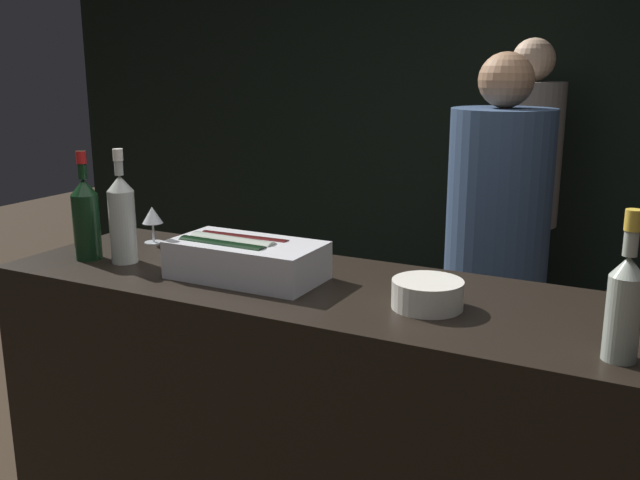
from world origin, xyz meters
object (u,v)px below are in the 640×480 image
object	(u,v)px
rose_wine_bottle	(625,301)
red_wine_bottle_burgundy	(86,216)
person_blond_tee	(496,242)
bowl_white	(427,293)
person_in_hoodie	(525,190)
white_wine_bottle	(122,216)
wine_glass	(152,217)
ice_bin_with_bottles	(243,257)

from	to	relation	value
rose_wine_bottle	red_wine_bottle_burgundy	xyz separation A→B (m)	(-1.57, 0.08, 0.01)
red_wine_bottle_burgundy	person_blond_tee	xyz separation A→B (m)	(1.02, 1.16, -0.22)
red_wine_bottle_burgundy	rose_wine_bottle	bearing A→B (deg)	-2.83
bowl_white	rose_wine_bottle	bearing A→B (deg)	-15.24
person_in_hoodie	person_blond_tee	distance (m)	0.91
white_wine_bottle	person_in_hoodie	distance (m)	2.20
bowl_white	white_wine_bottle	xyz separation A→B (m)	(-0.98, -0.03, 0.11)
bowl_white	white_wine_bottle	size ratio (longest dim) A/B	0.51
rose_wine_bottle	red_wine_bottle_burgundy	distance (m)	1.58
rose_wine_bottle	person_blond_tee	bearing A→B (deg)	114.24
bowl_white	red_wine_bottle_burgundy	bearing A→B (deg)	-177.47
wine_glass	white_wine_bottle	size ratio (longest dim) A/B	0.36
ice_bin_with_bottles	white_wine_bottle	size ratio (longest dim) A/B	1.23
wine_glass	person_in_hoodie	bearing A→B (deg)	63.89
rose_wine_bottle	person_blond_tee	size ratio (longest dim) A/B	0.20
person_in_hoodie	rose_wine_bottle	bearing A→B (deg)	89.89
person_blond_tee	white_wine_bottle	bearing A→B (deg)	61.16
rose_wine_bottle	person_in_hoodie	distance (m)	2.24
rose_wine_bottle	person_in_hoodie	size ratio (longest dim) A/B	0.19
red_wine_bottle_burgundy	ice_bin_with_bottles	bearing A→B (deg)	5.54
ice_bin_with_bottles	white_wine_bottle	xyz separation A→B (m)	(-0.42, -0.03, 0.08)
ice_bin_with_bottles	wine_glass	xyz separation A→B (m)	(-0.50, 0.20, 0.03)
white_wine_bottle	red_wine_bottle_burgundy	world-z (taller)	white_wine_bottle
white_wine_bottle	person_blond_tee	xyz separation A→B (m)	(0.89, 1.14, -0.23)
wine_glass	red_wine_bottle_burgundy	xyz separation A→B (m)	(-0.05, -0.26, 0.04)
bowl_white	red_wine_bottle_burgundy	xyz separation A→B (m)	(-1.11, -0.05, 0.10)
bowl_white	white_wine_bottle	bearing A→B (deg)	-178.45
wine_glass	person_in_hoodie	distance (m)	2.02
ice_bin_with_bottles	person_in_hoodie	bearing A→B (deg)	79.17
bowl_white	person_blond_tee	bearing A→B (deg)	94.73
bowl_white	person_blond_tee	distance (m)	1.12
white_wine_bottle	person_in_hoodie	xyz separation A→B (m)	(0.81, 2.04, -0.17)
red_wine_bottle_burgundy	person_in_hoodie	size ratio (longest dim) A/B	0.20
red_wine_bottle_burgundy	person_in_hoodie	distance (m)	2.27
wine_glass	ice_bin_with_bottles	bearing A→B (deg)	-21.89
white_wine_bottle	person_blond_tee	distance (m)	1.46
ice_bin_with_bottles	person_blond_tee	size ratio (longest dim) A/B	0.27
red_wine_bottle_burgundy	person_blond_tee	world-z (taller)	person_blond_tee
ice_bin_with_bottles	rose_wine_bottle	world-z (taller)	rose_wine_bottle
ice_bin_with_bottles	bowl_white	xyz separation A→B (m)	(0.56, -0.00, -0.02)
bowl_white	white_wine_bottle	distance (m)	0.99
wine_glass	rose_wine_bottle	size ratio (longest dim) A/B	0.40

